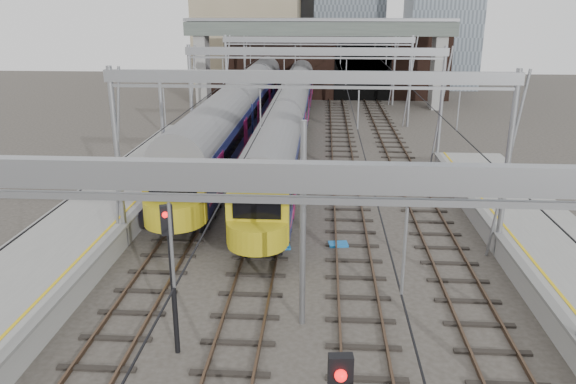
{
  "coord_description": "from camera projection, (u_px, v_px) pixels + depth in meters",
  "views": [
    {
      "loc": [
        0.59,
        -14.8,
        10.23
      ],
      "look_at": [
        -0.93,
        8.99,
        2.4
      ],
      "focal_mm": 35.0,
      "sensor_mm": 36.0,
      "label": 1
    }
  ],
  "objects": [
    {
      "name": "overhead_line",
      "position": [
        315.0,
        69.0,
        35.59
      ],
      "size": [
        16.8,
        80.0,
        8.0
      ],
      "color": "gray",
      "rests_on": "ground"
    },
    {
      "name": "ground",
      "position": [
        299.0,
        357.0,
        17.27
      ],
      "size": [
        160.0,
        160.0,
        0.0
      ],
      "primitive_type": "plane",
      "color": "#38332D",
      "rests_on": "ground"
    },
    {
      "name": "tracks",
      "position": [
        311.0,
        199.0,
        31.48
      ],
      "size": [
        14.4,
        80.0,
        0.22
      ],
      "color": "#4C3828",
      "rests_on": "ground"
    },
    {
      "name": "overbridge",
      "position": [
        319.0,
        38.0,
        58.61
      ],
      "size": [
        28.0,
        3.0,
        9.25
      ],
      "color": "gray",
      "rests_on": "ground"
    },
    {
      "name": "equip_cover_c",
      "position": [
        338.0,
        244.0,
        25.42
      ],
      "size": [
        0.93,
        0.72,
        0.1
      ],
      "primitive_type": "cube",
      "rotation": [
        0.0,
        0.0,
        0.14
      ],
      "color": "#1867B6",
      "rests_on": "ground"
    },
    {
      "name": "retaining_wall",
      "position": [
        331.0,
        62.0,
        65.07
      ],
      "size": [
        28.0,
        2.75,
        9.0
      ],
      "color": "black",
      "rests_on": "ground"
    },
    {
      "name": "platform_left",
      "position": [
        19.0,
        292.0,
        20.08
      ],
      "size": [
        4.32,
        55.0,
        1.12
      ],
      "color": "gray",
      "rests_on": "ground"
    },
    {
      "name": "equip_cover_b",
      "position": [
        281.0,
        247.0,
        25.14
      ],
      "size": [
        0.92,
        0.72,
        0.1
      ],
      "primitive_type": "cube",
      "rotation": [
        0.0,
        0.0,
        0.18
      ],
      "color": "#1867B6",
      "rests_on": "ground"
    },
    {
      "name": "train_second",
      "position": [
        248.0,
        101.0,
        48.79
      ],
      "size": [
        2.92,
        50.63,
        4.98
      ],
      "color": "black",
      "rests_on": "ground"
    },
    {
      "name": "train_main",
      "position": [
        296.0,
        98.0,
        51.52
      ],
      "size": [
        2.65,
        61.21,
        4.6
      ],
      "color": "black",
      "rests_on": "ground"
    },
    {
      "name": "signal_near_left",
      "position": [
        171.0,
        262.0,
        16.51
      ],
      "size": [
        0.39,
        0.47,
        4.94
      ],
      "rotation": [
        0.0,
        0.0,
        0.41
      ],
      "color": "black",
      "rests_on": "ground"
    }
  ]
}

